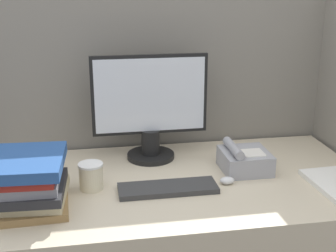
{
  "coord_description": "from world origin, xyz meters",
  "views": [
    {
      "loc": [
        -0.33,
        -1.23,
        1.52
      ],
      "look_at": [
        -0.04,
        0.44,
        0.96
      ],
      "focal_mm": 50.0,
      "sensor_mm": 36.0,
      "label": 1
    }
  ],
  "objects_px": {
    "book_stack": "(31,182)",
    "desk_telephone": "(244,160)",
    "mouse": "(227,181)",
    "monitor": "(150,111)",
    "keyboard": "(168,188)",
    "coffee_cup": "(91,176)"
  },
  "relations": [
    {
      "from": "monitor",
      "to": "book_stack",
      "type": "distance_m",
      "value": 0.61
    },
    {
      "from": "monitor",
      "to": "keyboard",
      "type": "relative_size",
      "value": 1.34
    },
    {
      "from": "keyboard",
      "to": "book_stack",
      "type": "relative_size",
      "value": 1.2
    },
    {
      "from": "desk_telephone",
      "to": "mouse",
      "type": "bearing_deg",
      "value": -132.52
    },
    {
      "from": "monitor",
      "to": "keyboard",
      "type": "xyz_separation_m",
      "value": [
        0.02,
        -0.34,
        -0.2
      ]
    },
    {
      "from": "book_stack",
      "to": "desk_telephone",
      "type": "xyz_separation_m",
      "value": [
        0.81,
        0.18,
        -0.05
      ]
    },
    {
      "from": "monitor",
      "to": "coffee_cup",
      "type": "distance_m",
      "value": 0.41
    },
    {
      "from": "mouse",
      "to": "desk_telephone",
      "type": "xyz_separation_m",
      "value": [
        0.1,
        0.11,
        0.03
      ]
    },
    {
      "from": "coffee_cup",
      "to": "keyboard",
      "type": "bearing_deg",
      "value": -13.44
    },
    {
      "from": "coffee_cup",
      "to": "book_stack",
      "type": "height_order",
      "value": "book_stack"
    },
    {
      "from": "coffee_cup",
      "to": "book_stack",
      "type": "xyz_separation_m",
      "value": [
        -0.2,
        -0.11,
        0.04
      ]
    },
    {
      "from": "mouse",
      "to": "keyboard",
      "type": "bearing_deg",
      "value": -175.29
    },
    {
      "from": "mouse",
      "to": "book_stack",
      "type": "height_order",
      "value": "book_stack"
    },
    {
      "from": "keyboard",
      "to": "desk_telephone",
      "type": "xyz_separation_m",
      "value": [
        0.34,
        0.13,
        0.04
      ]
    },
    {
      "from": "mouse",
      "to": "book_stack",
      "type": "relative_size",
      "value": 0.18
    },
    {
      "from": "keyboard",
      "to": "mouse",
      "type": "height_order",
      "value": "mouse"
    },
    {
      "from": "book_stack",
      "to": "desk_telephone",
      "type": "bearing_deg",
      "value": 12.31
    },
    {
      "from": "coffee_cup",
      "to": "book_stack",
      "type": "bearing_deg",
      "value": -150.94
    },
    {
      "from": "monitor",
      "to": "mouse",
      "type": "relative_size",
      "value": 8.69
    },
    {
      "from": "mouse",
      "to": "book_stack",
      "type": "distance_m",
      "value": 0.72
    },
    {
      "from": "monitor",
      "to": "coffee_cup",
      "type": "xyz_separation_m",
      "value": [
        -0.26,
        -0.27,
        -0.16
      ]
    },
    {
      "from": "monitor",
      "to": "desk_telephone",
      "type": "distance_m",
      "value": 0.44
    }
  ]
}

